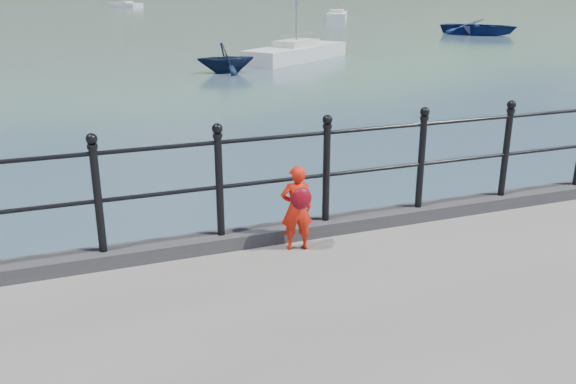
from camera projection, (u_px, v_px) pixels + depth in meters
name	position (u px, v px, depth m)	size (l,w,h in m)	color
ground	(271.00, 313.00, 7.13)	(600.00, 600.00, 0.00)	#2D4251
kerb	(275.00, 233.00, 6.65)	(60.00, 0.30, 0.15)	#28282B
railing	(274.00, 167.00, 6.41)	(18.11, 0.11, 1.20)	black
far_shore	(165.00, 54.00, 239.21)	(830.00, 200.00, 156.00)	#333A21
child	(297.00, 207.00, 6.29)	(0.37, 0.32, 0.91)	red
launch_blue	(479.00, 27.00, 45.38)	(3.93, 5.51, 1.14)	#121E50
launch_navy	(226.00, 58.00, 26.00)	(2.09, 2.43, 1.28)	black
sailboat_far	(337.00, 16.00, 65.39)	(5.08, 7.27, 10.15)	silver
sailboat_near	(296.00, 53.00, 30.39)	(6.60, 5.48, 9.24)	silver
sailboat_deep	(126.00, 5.00, 96.94)	(4.94, 6.56, 9.51)	silver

